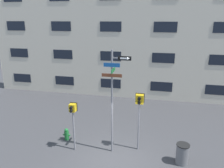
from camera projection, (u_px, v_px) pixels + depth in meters
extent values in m
plane|color=#38383A|center=(114.00, 161.00, 9.82)|extent=(60.00, 60.00, 0.00)
cube|color=beige|center=(138.00, 27.00, 16.23)|extent=(24.00, 0.60, 11.13)
cube|color=black|center=(22.00, 78.00, 19.24)|extent=(1.64, 0.03, 0.74)
cube|color=black|center=(65.00, 81.00, 18.43)|extent=(1.64, 0.03, 0.74)
cube|color=black|center=(111.00, 83.00, 17.62)|extent=(1.64, 0.03, 0.74)
cube|color=black|center=(161.00, 87.00, 16.81)|extent=(1.64, 0.03, 0.74)
cube|color=black|center=(217.00, 90.00, 16.00)|extent=(1.64, 0.03, 0.74)
cube|color=black|center=(19.00, 53.00, 18.60)|extent=(1.64, 0.03, 0.74)
cube|color=black|center=(63.00, 54.00, 17.79)|extent=(1.64, 0.03, 0.74)
cube|color=black|center=(111.00, 56.00, 16.98)|extent=(1.64, 0.03, 0.74)
cube|color=black|center=(163.00, 58.00, 16.16)|extent=(1.64, 0.03, 0.74)
cube|color=black|center=(221.00, 60.00, 15.35)|extent=(1.64, 0.03, 0.74)
cube|color=black|center=(16.00, 26.00, 17.96)|extent=(1.64, 0.03, 0.74)
cube|color=black|center=(61.00, 26.00, 17.14)|extent=(1.64, 0.03, 0.74)
cube|color=black|center=(111.00, 27.00, 16.33)|extent=(1.64, 0.03, 0.74)
cube|color=black|center=(165.00, 27.00, 15.52)|extent=(1.64, 0.03, 0.74)
cylinder|color=slate|center=(112.00, 104.00, 9.86)|extent=(0.09, 0.09, 4.90)
cube|color=slate|center=(118.00, 58.00, 9.19)|extent=(0.55, 0.05, 0.05)
cube|color=#14478C|center=(112.00, 65.00, 9.28)|extent=(0.71, 0.02, 0.17)
cube|color=#196B2D|center=(113.00, 70.00, 9.39)|extent=(0.02, 0.74, 0.17)
cube|color=brown|center=(112.00, 75.00, 9.41)|extent=(0.89, 0.02, 0.15)
cube|color=black|center=(125.00, 58.00, 9.13)|extent=(0.56, 0.02, 0.18)
cube|color=white|center=(124.00, 58.00, 9.12)|extent=(0.32, 0.01, 0.07)
cone|color=white|center=(128.00, 59.00, 9.08)|extent=(0.10, 0.14, 0.14)
cylinder|color=slate|center=(74.00, 131.00, 10.39)|extent=(0.08, 0.08, 2.03)
cube|color=gold|center=(73.00, 108.00, 10.05)|extent=(0.29, 0.26, 0.36)
cube|color=black|center=(74.00, 107.00, 10.18)|extent=(0.35, 0.02, 0.42)
cylinder|color=black|center=(71.00, 108.00, 9.85)|extent=(0.13, 0.12, 0.13)
cylinder|color=black|center=(71.00, 111.00, 9.89)|extent=(0.13, 0.12, 0.13)
cylinder|color=orange|center=(71.00, 107.00, 9.90)|extent=(0.10, 0.01, 0.10)
cylinder|color=slate|center=(139.00, 127.00, 10.38)|extent=(0.08, 0.08, 2.41)
cube|color=gold|center=(140.00, 99.00, 9.97)|extent=(0.36, 0.26, 0.42)
cube|color=black|center=(140.00, 98.00, 10.10)|extent=(0.42, 0.02, 0.48)
cylinder|color=black|center=(139.00, 99.00, 9.76)|extent=(0.15, 0.12, 0.15)
cylinder|color=black|center=(139.00, 103.00, 9.82)|extent=(0.15, 0.12, 0.15)
cylinder|color=#EA4C14|center=(139.00, 98.00, 9.82)|extent=(0.12, 0.01, 0.12)
cylinder|color=#196028|center=(67.00, 135.00, 11.52)|extent=(0.23, 0.23, 0.47)
sphere|color=#196028|center=(66.00, 130.00, 11.44)|extent=(0.20, 0.20, 0.20)
cylinder|color=#196028|center=(64.00, 135.00, 11.55)|extent=(0.08, 0.08, 0.08)
cylinder|color=#196028|center=(69.00, 135.00, 11.48)|extent=(0.08, 0.08, 0.08)
cylinder|color=#59595B|center=(182.00, 154.00, 9.55)|extent=(0.54, 0.54, 0.90)
cylinder|color=black|center=(183.00, 145.00, 9.42)|extent=(0.57, 0.57, 0.04)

